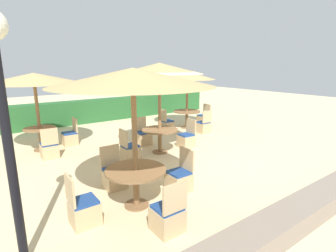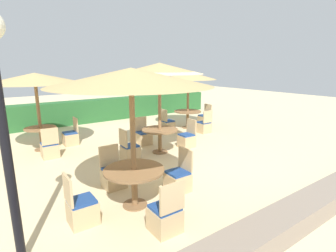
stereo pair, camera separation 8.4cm
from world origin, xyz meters
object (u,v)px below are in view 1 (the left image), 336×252
parasol_back_right (187,76)px  patio_chair_back_right_west (167,125)px  patio_chair_back_left_east (70,138)px  patio_chair_back_right_south (203,126)px  patio_chair_back_right_east (204,119)px  patio_chair_back_left_south (49,149)px  parasol_front_left (133,78)px  patio_chair_front_left_west (83,210)px  patio_chair_front_left_south (168,217)px  patio_chair_front_left_east (180,179)px  parasol_back_left (34,78)px  patio_chair_center_north (143,137)px  patio_chair_center_east (186,139)px  round_table_front_left (136,176)px  patio_chair_front_left_north (114,176)px  round_table_back_left (40,133)px  lamp_post (1,94)px  round_table_center (160,134)px  patio_chair_center_west (130,151)px  round_table_back_right (187,114)px  parasol_center (159,69)px

parasol_back_right → patio_chair_back_right_west: bearing=177.7°
patio_chair_back_left_east → patio_chair_back_right_south: same height
patio_chair_back_right_east → patio_chair_back_left_south: bearing=95.2°
parasol_front_left → patio_chair_front_left_west: (-1.03, 0.00, -2.21)m
patio_chair_front_left_south → patio_chair_back_left_south: bearing=99.1°
patio_chair_front_left_east → parasol_back_left: (-1.89, 4.79, 2.03)m
patio_chair_center_north → patio_chair_center_east: 1.51m
round_table_front_left → patio_chair_front_left_north: bearing=90.5°
round_table_back_left → patio_chair_front_left_south: bearing=-81.8°
patio_chair_center_north → round_table_back_left: 3.30m
patio_chair_center_east → patio_chair_back_right_west: bearing=-18.7°
lamp_post → patio_chair_center_north: (4.20, 3.85, -2.09)m
round_table_center → patio_chair_center_north: size_ratio=1.20×
lamp_post → patio_chair_center_west: size_ratio=3.57×
round_table_back_left → round_table_back_right: round_table_back_right is taller
patio_chair_front_left_north → patio_chair_front_left_south: 2.02m
round_table_front_left → patio_chair_front_left_west: bearing=179.9°
patio_chair_front_left_south → patio_chair_back_right_west: (3.92, 5.51, 0.00)m
lamp_post → patio_chair_front_left_east: (3.09, 0.41, -2.09)m
parasol_center → round_table_back_left: parasol_center is taller
patio_chair_center_east → parasol_back_right: parasol_back_right is taller
parasol_center → patio_chair_center_east: parasol_center is taller
patio_chair_front_left_north → patio_chair_center_east: bearing=-157.4°
patio_chair_center_north → parasol_back_left: parasol_back_left is taller
round_table_center → patio_chair_front_left_south: bearing=-122.2°
patio_chair_front_left_east → patio_chair_front_left_west: (-2.11, -0.01, 0.00)m
patio_chair_center_west → parasol_back_right: bearing=118.5°
patio_chair_front_left_south → patio_chair_back_right_west: size_ratio=1.00×
round_table_front_left → round_table_back_right: (4.98, 4.45, -0.01)m
patio_chair_center_east → patio_chair_back_left_east: (-3.10, 2.50, 0.00)m
parasol_back_left → patio_chair_back_right_east: bearing=-2.5°
round_table_back_left → patio_chair_back_left_east: (0.92, 0.04, -0.30)m
patio_chair_center_west → patio_chair_back_right_south: bearing=105.3°
patio_chair_center_north → patio_chair_front_left_south: bearing=64.1°
round_table_front_left → parasol_center: bearing=47.7°
parasol_front_left → round_table_front_left: size_ratio=2.51×
round_table_front_left → patio_chair_back_left_south: bearing=101.0°
lamp_post → patio_chair_back_right_east: 9.66m
patio_chair_center_west → parasol_back_left: size_ratio=0.32×
patio_chair_back_right_south → parasol_center: bearing=-160.1°
round_table_front_left → patio_chair_front_left_west: patio_chair_front_left_west is taller
parasol_front_left → patio_chair_back_left_east: (0.11, 4.84, -2.21)m
patio_chair_center_west → patio_chair_back_left_south: bearing=-129.9°
parasol_back_left → parasol_back_right: parasol_back_left is taller
round_table_back_right → patio_chair_center_west: bearing=-151.5°
patio_chair_front_left_west → round_table_back_left: 4.81m
round_table_front_left → patio_chair_center_east: patio_chair_center_east is taller
lamp_post → patio_chair_back_left_east: 6.03m
patio_chair_center_east → round_table_back_left: size_ratio=0.96×
parasol_center → patio_chair_back_left_east: bearing=130.0°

